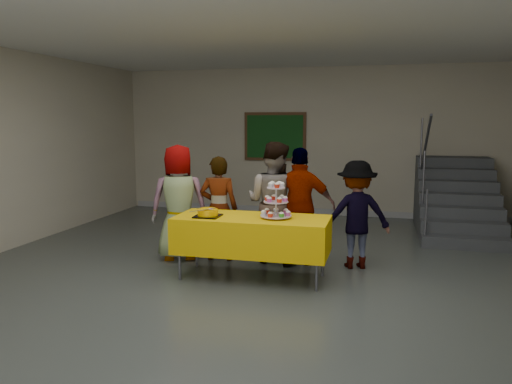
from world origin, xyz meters
TOP-DOWN VIEW (x-y plane):
  - room_shell at (0.00, 0.02)m, footprint 10.00×10.04m
  - bake_table at (-0.09, 0.57)m, footprint 1.88×0.78m
  - cupcake_stand at (0.21, 0.58)m, footprint 0.38×0.38m
  - bear_cake at (-0.62, 0.45)m, footprint 0.32×0.36m
  - schoolchild_a at (-1.30, 1.16)m, footprint 0.92×0.76m
  - schoolchild_b at (-0.75, 1.26)m, footprint 0.58×0.42m
  - schoolchild_c at (0.01, 1.36)m, footprint 0.94×0.82m
  - schoolchild_d at (0.38, 1.32)m, footprint 0.97×0.49m
  - schoolchild_e at (1.12, 1.36)m, footprint 1.03×0.77m
  - staircase at (2.70, 4.13)m, footprint 1.30×2.40m
  - noticeboard at (-0.76, 4.96)m, footprint 1.30×0.05m

SIDE VIEW (x-z plane):
  - staircase at x=2.70m, z-range -0.53..1.51m
  - bake_table at x=-0.09m, z-range 0.17..0.94m
  - schoolchild_e at x=1.12m, z-range 0.00..1.42m
  - schoolchild_b at x=-0.75m, z-range 0.00..1.46m
  - schoolchild_d at x=0.38m, z-range 0.00..1.58m
  - schoolchild_a at x=-1.30m, z-range 0.00..1.61m
  - schoolchild_c at x=0.01m, z-range 0.00..1.66m
  - bear_cake at x=-0.62m, z-range 0.77..0.89m
  - cupcake_stand at x=0.21m, z-range 0.73..1.17m
  - noticeboard at x=-0.76m, z-range 1.10..2.10m
  - room_shell at x=0.00m, z-range 0.62..3.64m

